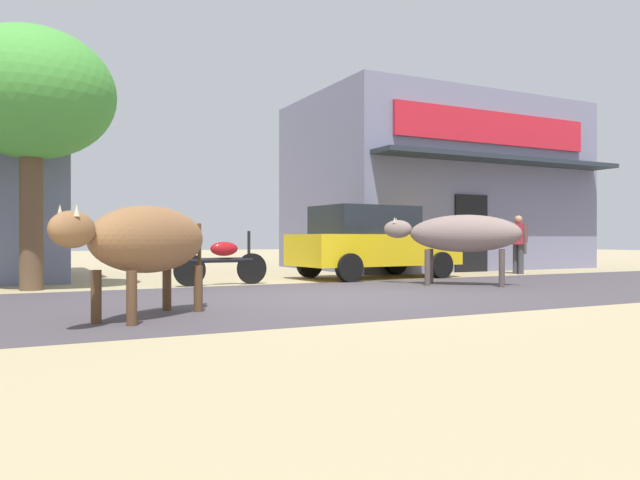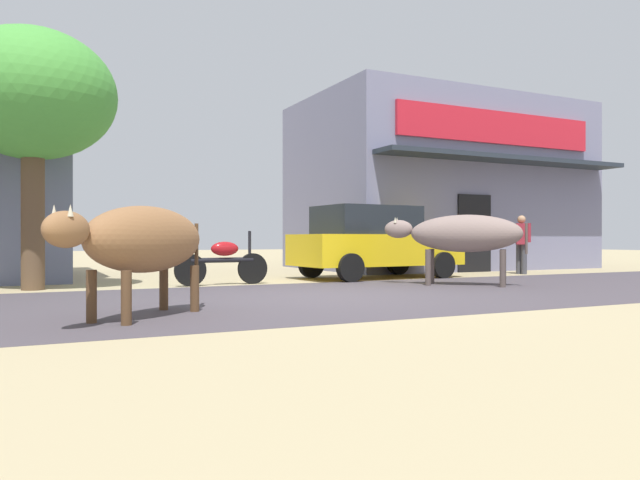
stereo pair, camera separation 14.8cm
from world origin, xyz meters
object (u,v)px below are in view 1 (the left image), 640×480
at_px(parked_motorcycle, 223,261).
at_px(cow_far_dark, 462,234).
at_px(parked_hatchback_car, 372,241).
at_px(cow_near_brown, 148,240).
at_px(pedestrian_by_shop, 518,240).
at_px(roadside_tree, 31,96).

distance_m(parked_motorcycle, cow_far_dark, 4.66).
xyz_separation_m(parked_hatchback_car, cow_far_dark, (0.40, -2.66, 0.15)).
bearing_deg(cow_near_brown, pedestrian_by_shop, 24.07).
bearing_deg(cow_far_dark, parked_hatchback_car, 98.53).
height_order(parked_hatchback_car, cow_far_dark, parked_hatchback_car).
bearing_deg(roadside_tree, parked_motorcycle, -6.36).
distance_m(parked_hatchback_car, cow_far_dark, 2.69).
bearing_deg(cow_far_dark, pedestrian_by_shop, 31.59).
relative_size(parked_motorcycle, cow_near_brown, 0.88).
distance_m(parked_hatchback_car, parked_motorcycle, 3.77).
bearing_deg(cow_far_dark, roadside_tree, 161.44).
xyz_separation_m(roadside_tree, parked_hatchback_car, (7.07, 0.15, -2.56)).
height_order(roadside_tree, cow_far_dark, roadside_tree).
xyz_separation_m(roadside_tree, pedestrian_by_shop, (11.28, -0.16, -2.53)).
height_order(parked_motorcycle, cow_far_dark, cow_far_dark).
bearing_deg(parked_motorcycle, parked_hatchback_car, 8.03).
bearing_deg(parked_motorcycle, cow_near_brown, -117.77).
distance_m(parked_hatchback_car, cow_near_brown, 7.73).
relative_size(parked_hatchback_car, parked_motorcycle, 2.09).
bearing_deg(roadside_tree, cow_near_brown, -77.29).
bearing_deg(cow_far_dark, parked_motorcycle, 152.58).
height_order(roadside_tree, cow_near_brown, roadside_tree).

